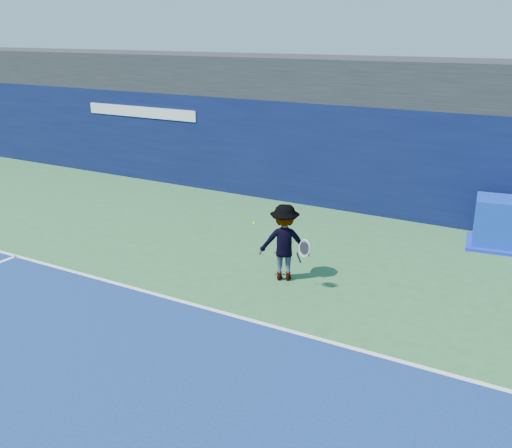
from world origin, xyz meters
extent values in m
plane|color=#2E6837|center=(0.00, 0.00, 0.00)|extent=(80.00, 80.00, 0.00)
cube|color=white|center=(0.00, 3.00, 0.01)|extent=(24.00, 0.10, 0.01)
cube|color=black|center=(0.00, 11.50, 3.60)|extent=(36.00, 3.00, 1.20)
cube|color=#0A123A|center=(0.00, 10.50, 1.50)|extent=(36.00, 1.00, 3.00)
cube|color=white|center=(-7.00, 9.99, 2.35)|extent=(4.50, 0.04, 0.35)
cube|color=#0C30B3|center=(4.54, 9.16, 0.60)|extent=(1.13, 1.13, 1.19)
cube|color=#0E24C6|center=(4.54, 9.16, 0.04)|extent=(1.41, 1.41, 0.08)
imported|color=white|center=(0.97, 4.94, 0.82)|extent=(1.21, 0.98, 1.63)
cylinder|color=black|center=(1.42, 4.69, 0.65)|extent=(0.08, 0.14, 0.26)
torus|color=silver|center=(1.56, 4.64, 0.90)|extent=(0.30, 0.17, 0.29)
cylinder|color=black|center=(1.56, 4.64, 0.90)|extent=(0.25, 0.13, 0.25)
sphere|color=#C2CE16|center=(-0.21, 5.74, 0.80)|extent=(0.07, 0.07, 0.07)
camera|label=1|loc=(5.85, -4.94, 4.99)|focal=40.00mm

